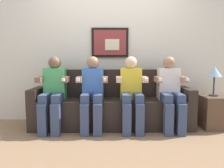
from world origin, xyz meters
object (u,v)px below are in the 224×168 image
(couch, at_px, (112,107))
(person_right_center, at_px, (131,90))
(person_left_center, at_px, (92,90))
(person_leftmost, at_px, (53,90))
(person_rightmost, at_px, (170,90))
(side_table_right, at_px, (214,112))
(table_lamp, at_px, (214,73))

(couch, height_order, person_right_center, person_right_center)
(person_left_center, height_order, person_right_center, same)
(couch, bearing_deg, person_leftmost, -169.11)
(person_right_center, xyz_separation_m, person_rightmost, (0.58, -0.00, 0.00))
(person_leftmost, distance_m, side_table_right, 2.49)
(person_right_center, bearing_deg, person_rightmost, -0.05)
(person_right_center, height_order, person_rightmost, same)
(side_table_right, distance_m, table_lamp, 0.61)
(person_leftmost, bearing_deg, person_right_center, 0.00)
(person_leftmost, distance_m, person_left_center, 0.58)
(person_leftmost, xyz_separation_m, person_right_center, (1.17, 0.00, 0.00))
(side_table_right, height_order, table_lamp, table_lamp)
(side_table_right, bearing_deg, person_rightmost, -175.09)
(couch, height_order, table_lamp, table_lamp)
(person_right_center, height_order, table_lamp, person_right_center)
(couch, xyz_separation_m, side_table_right, (1.59, -0.11, -0.06))
(person_leftmost, bearing_deg, side_table_right, 1.42)
(person_leftmost, xyz_separation_m, person_rightmost, (1.75, -0.00, 0.00))
(couch, distance_m, person_left_center, 0.45)
(person_left_center, distance_m, person_rightmost, 1.17)
(person_left_center, height_order, side_table_right, person_left_center)
(person_right_center, distance_m, table_lamp, 1.32)
(person_leftmost, height_order, table_lamp, person_leftmost)
(person_rightmost, bearing_deg, side_table_right, 4.91)
(person_leftmost, bearing_deg, person_rightmost, -0.02)
(person_leftmost, height_order, person_rightmost, same)
(couch, xyz_separation_m, person_right_center, (0.29, -0.17, 0.29))
(couch, xyz_separation_m, person_leftmost, (-0.88, -0.17, 0.29))
(person_left_center, height_order, table_lamp, person_left_center)
(person_right_center, height_order, side_table_right, person_right_center)
(person_left_center, xyz_separation_m, table_lamp, (1.87, 0.10, 0.25))
(couch, xyz_separation_m, table_lamp, (1.58, -0.07, 0.55))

